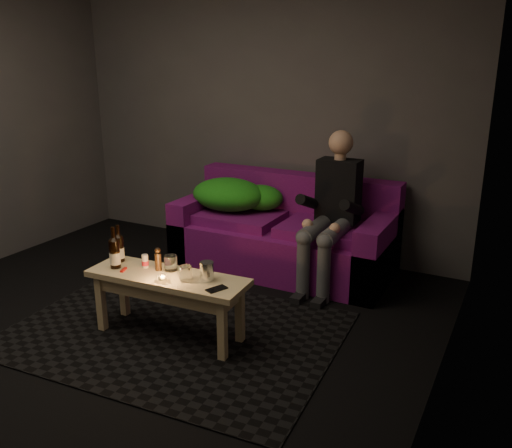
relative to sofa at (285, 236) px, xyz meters
The scene contains 17 objects.
floor 1.90m from the sofa, 104.42° to the right, with size 4.50×4.50×0.00m, color black.
room 1.96m from the sofa, 109.13° to the right, with size 4.50×4.50×4.50m.
rug 1.49m from the sofa, 96.71° to the right, with size 2.20×1.60×0.01m, color black.
sofa is the anchor object (origin of this frame).
green_blanket 0.60m from the sofa, behind, with size 0.83×0.57×0.28m.
person 0.62m from the sofa, 17.89° to the right, with size 0.34×0.79×1.26m.
coffee_table 1.51m from the sofa, 96.49° to the right, with size 1.12×0.41×0.45m.
beer_bottle_a 1.60m from the sofa, 113.03° to the right, with size 0.07×0.07×0.27m.
beer_bottle_b 1.68m from the sofa, 109.81° to the right, with size 0.07×0.07×0.29m.
salt_shaker 1.52m from the sofa, 104.72° to the right, with size 0.04×0.04×0.09m, color silver.
pepper_mill 1.50m from the sofa, 100.62° to the right, with size 0.04×0.04×0.12m, color black.
tumbler_back 1.45m from the sofa, 97.97° to the right, with size 0.09×0.09×0.10m, color white.
tealight 1.62m from the sofa, 94.68° to the right, with size 0.05×0.05×0.04m.
tumbler_front 1.54m from the sofa, 90.30° to the right, with size 0.08×0.08×0.10m, color white.
steel_cup 1.47m from the sofa, 85.76° to the right, with size 0.09×0.09×0.12m, color silver.
smartphone 1.58m from the sofa, 81.21° to the right, with size 0.07×0.13×0.01m, color black.
red_lighter 1.66m from the sofa, 106.86° to the right, with size 0.02×0.07×0.01m, color red.
Camera 1 is at (2.34, -2.35, 1.84)m, focal length 38.00 mm.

